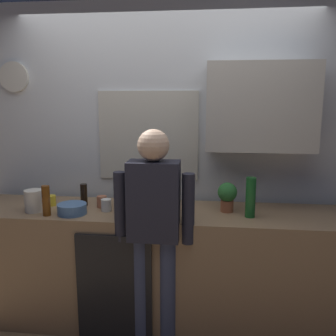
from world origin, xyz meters
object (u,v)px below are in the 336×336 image
bottle_olive_oil (119,190)px  cup_yellow_cup (51,201)px  bottle_green_wine (251,197)px  cup_white_mug (106,205)px  coffee_maker (137,190)px  storage_canister (34,201)px  bottle_dark_sauce (84,195)px  mixing_bowl (72,209)px  person_at_sink (154,222)px  bottle_amber_beer (46,201)px  cup_terracotta_mug (102,202)px  potted_plant (227,195)px

bottle_olive_oil → cup_yellow_cup: bottle_olive_oil is taller
bottle_green_wine → cup_white_mug: bottle_green_wine is taller
coffee_maker → storage_canister: (-0.78, -0.18, -0.06)m
bottle_dark_sauce → cup_yellow_cup: 0.27m
bottle_olive_oil → mixing_bowl: 0.42m
bottle_green_wine → cup_white_mug: bearing=178.9°
bottle_olive_oil → person_at_sink: (0.36, -0.42, -0.11)m
coffee_maker → storage_canister: size_ratio=1.94×
bottle_dark_sauce → storage_canister: (-0.33, -0.20, -0.01)m
bottle_amber_beer → storage_canister: (-0.14, 0.09, -0.03)m
cup_white_mug → person_at_sink: size_ratio=0.06×
cup_yellow_cup → mixing_bowl: (0.25, -0.19, -0.00)m
cup_terracotta_mug → bottle_amber_beer: bearing=-144.2°
bottle_green_wine → storage_canister: (-1.66, -0.05, -0.06)m
bottle_green_wine → bottle_olive_oil: size_ratio=1.20×
cup_terracotta_mug → potted_plant: bearing=0.2°
bottle_olive_oil → mixing_bowl: (-0.30, -0.29, -0.08)m
mixing_bowl → person_at_sink: 0.67m
potted_plant → storage_canister: potted_plant is taller
bottle_green_wine → storage_canister: size_ratio=1.76×
bottle_olive_oil → potted_plant: bearing=-5.6°
bottle_olive_oil → cup_yellow_cup: bearing=-170.4°
coffee_maker → bottle_amber_beer: bearing=-157.6°
bottle_olive_oil → potted_plant: 0.88m
mixing_bowl → potted_plant: potted_plant is taller
bottle_dark_sauce → bottle_amber_beer: bearing=-123.5°
storage_canister → person_at_sink: size_ratio=0.11×
coffee_maker → bottle_green_wine: coffee_maker is taller
bottle_green_wine → storage_canister: 1.66m
cup_white_mug → cup_yellow_cup: size_ratio=1.12×
cup_yellow_cup → person_at_sink: person_at_sink is taller
bottle_amber_beer → person_at_sink: (0.83, -0.08, -0.10)m
bottle_olive_oil → potted_plant: (0.88, -0.09, 0.01)m
mixing_bowl → bottle_olive_oil: bearing=44.2°
bottle_green_wine → mixing_bowl: bearing=-176.4°
coffee_maker → bottle_dark_sauce: bearing=177.2°
bottle_olive_oil → cup_yellow_cup: 0.56m
person_at_sink → potted_plant: bearing=41.5°
cup_white_mug → storage_canister: 0.56m
coffee_maker → bottle_olive_oil: (-0.17, 0.08, -0.02)m
mixing_bowl → storage_canister: (-0.32, 0.03, 0.04)m
bottle_green_wine → bottle_amber_beer: bearing=-174.7°
bottle_dark_sauce → person_at_sink: (0.64, -0.37, -0.08)m
bottle_green_wine → cup_white_mug: (-1.10, 0.02, -0.10)m
bottle_amber_beer → bottle_olive_oil: 0.58m
cup_terracotta_mug → mixing_bowl: bearing=-131.5°
cup_white_mug → cup_yellow_cup: bearing=169.6°
cup_white_mug → bottle_amber_beer: bearing=-158.7°
coffee_maker → cup_yellow_cup: 0.72m
coffee_maker → bottle_olive_oil: size_ratio=1.32×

